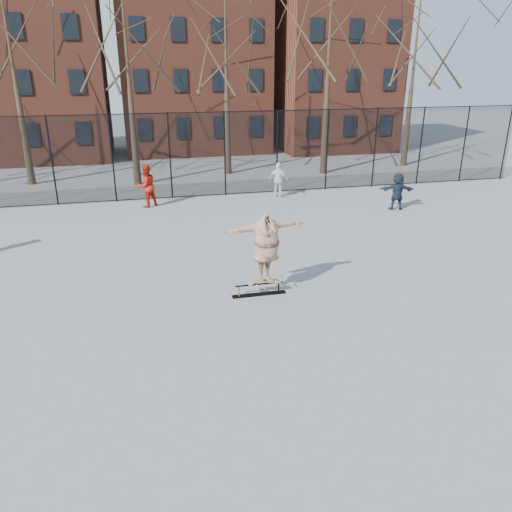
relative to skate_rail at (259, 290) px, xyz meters
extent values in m
plane|color=slate|center=(-0.11, -1.69, -0.13)|extent=(100.00, 100.00, 0.00)
cube|color=black|center=(0.00, 0.00, -0.13)|extent=(1.55, 0.24, 0.01)
cylinder|color=orange|center=(-0.57, 0.00, 0.03)|extent=(0.04, 0.04, 0.32)
cylinder|color=black|center=(0.57, 0.00, 0.03)|extent=(0.04, 0.04, 0.32)
cylinder|color=black|center=(0.00, 0.00, 0.19)|extent=(1.36, 0.04, 0.04)
imported|color=#5E3482|center=(0.20, 0.00, 1.27)|extent=(2.42, 1.06, 1.91)
imported|color=red|center=(-2.72, 10.07, 0.82)|extent=(1.17, 1.11, 1.91)
imported|color=silver|center=(3.50, 10.31, 0.71)|extent=(1.05, 0.88, 1.68)
imported|color=#1A2635|center=(7.99, 7.04, 0.68)|extent=(1.59, 0.86, 1.63)
cylinder|color=black|center=(-6.71, 11.31, 1.87)|extent=(0.07, 0.07, 4.00)
cylinder|color=black|center=(-4.11, 11.31, 1.87)|extent=(0.07, 0.07, 4.00)
cylinder|color=black|center=(-1.51, 11.31, 1.87)|extent=(0.07, 0.07, 4.00)
cylinder|color=black|center=(1.09, 11.31, 1.87)|extent=(0.07, 0.07, 4.00)
cylinder|color=black|center=(3.69, 11.31, 1.87)|extent=(0.07, 0.07, 4.00)
cylinder|color=black|center=(6.29, 11.31, 1.87)|extent=(0.07, 0.07, 4.00)
cylinder|color=black|center=(8.89, 11.31, 1.87)|extent=(0.07, 0.07, 4.00)
cylinder|color=black|center=(11.49, 11.31, 1.87)|extent=(0.07, 0.07, 4.00)
cylinder|color=black|center=(14.09, 11.31, 1.87)|extent=(0.07, 0.07, 4.00)
cylinder|color=black|center=(16.69, 11.31, 1.87)|extent=(0.07, 0.07, 4.00)
cube|color=black|center=(-0.11, 11.31, 1.87)|extent=(34.00, 0.01, 4.00)
cylinder|color=black|center=(-0.11, 11.31, 3.83)|extent=(34.00, 0.04, 0.04)
cone|color=black|center=(-8.61, 16.11, 2.18)|extent=(0.40, 0.40, 4.62)
cone|color=black|center=(-3.11, 14.81, 2.18)|extent=(0.40, 0.40, 4.62)
cone|color=black|center=(2.39, 16.11, 2.18)|extent=(0.40, 0.40, 4.62)
cone|color=black|center=(7.89, 14.81, 2.18)|extent=(0.40, 0.40, 4.62)
cone|color=black|center=(13.39, 16.11, 2.18)|extent=(0.40, 0.40, 4.62)
cube|color=brown|center=(-9.11, 24.31, 5.87)|extent=(9.00, 7.00, 12.00)
cube|color=brown|center=(1.39, 24.31, 6.37)|extent=(10.00, 7.00, 13.00)
cube|color=brown|center=(11.39, 24.31, 5.37)|extent=(8.00, 7.00, 11.00)
camera|label=1|loc=(-3.04, -12.35, 6.01)|focal=35.00mm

